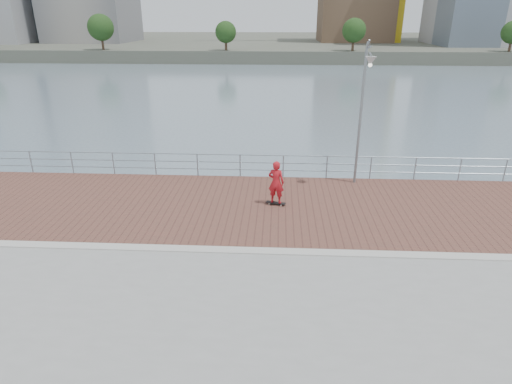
{
  "coord_description": "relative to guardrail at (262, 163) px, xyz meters",
  "views": [
    {
      "loc": [
        0.76,
        -12.22,
        7.25
      ],
      "look_at": [
        0.0,
        2.0,
        1.3
      ],
      "focal_mm": 30.0,
      "sensor_mm": 36.0,
      "label": 1
    }
  ],
  "objects": [
    {
      "name": "water",
      "position": [
        -0.0,
        -7.0,
        -2.69
      ],
      "size": [
        400.0,
        400.0,
        0.0
      ],
      "primitive_type": "plane",
      "color": "slate",
      "rests_on": "ground"
    },
    {
      "name": "skateboarder",
      "position": [
        0.71,
        -3.22,
        0.31
      ],
      "size": [
        0.74,
        0.58,
        1.78
      ],
      "primitive_type": "imported",
      "rotation": [
        0.0,
        0.0,
        2.88
      ],
      "color": "red",
      "rests_on": "skateboard"
    },
    {
      "name": "skateboard",
      "position": [
        0.71,
        -3.22,
        -0.6
      ],
      "size": [
        0.83,
        0.4,
        0.09
      ],
      "rotation": [
        0.0,
        0.0,
        -0.26
      ],
      "color": "black",
      "rests_on": "brick_lane"
    },
    {
      "name": "street_lamp",
      "position": [
        4.33,
        -0.94,
        3.58
      ],
      "size": [
        0.44,
        1.28,
        6.01
      ],
      "color": "gray",
      "rests_on": "brick_lane"
    },
    {
      "name": "guardrail",
      "position": [
        0.0,
        0.0,
        0.0
      ],
      "size": [
        39.06,
        0.06,
        1.13
      ],
      "color": "#8C9EA8",
      "rests_on": "brick_lane"
    },
    {
      "name": "far_shore",
      "position": [
        -0.0,
        115.5,
        -1.44
      ],
      "size": [
        320.0,
        95.0,
        2.5
      ],
      "primitive_type": "cube",
      "color": "#4C5142",
      "rests_on": "ground"
    },
    {
      "name": "brick_lane",
      "position": [
        -0.0,
        -3.4,
        -0.68
      ],
      "size": [
        40.0,
        6.8,
        0.02
      ],
      "primitive_type": "cube",
      "color": "brown",
      "rests_on": "seawall"
    },
    {
      "name": "shoreline_trees",
      "position": [
        -16.0,
        70.0,
        3.72
      ],
      "size": [
        109.61,
        5.12,
        6.82
      ],
      "color": "#473323",
      "rests_on": "far_shore"
    },
    {
      "name": "curb",
      "position": [
        -0.0,
        -7.0,
        -0.66
      ],
      "size": [
        40.0,
        0.4,
        0.06
      ],
      "primitive_type": "cube",
      "color": "#B7B5AD",
      "rests_on": "seawall"
    }
  ]
}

